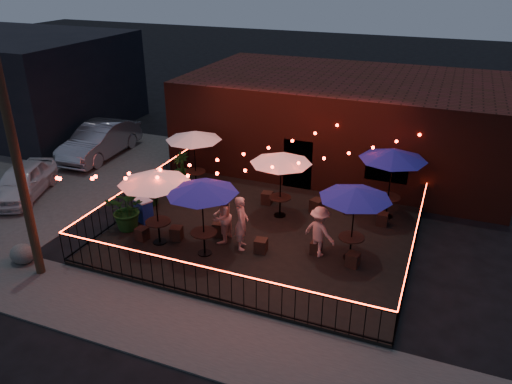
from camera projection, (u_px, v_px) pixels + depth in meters
ground at (238, 266)px, 15.55m from camera, size 110.00×110.00×0.00m
patio at (261, 234)px, 17.20m from camera, size 10.00×8.00×0.15m
sidewalk at (187, 330)px, 12.81m from camera, size 18.00×2.50×0.05m
parking_lot at (35, 167)px, 22.98m from camera, size 11.00×12.00×0.02m
brick_building at (346, 121)px, 22.76m from camera, size 14.00×8.00×4.00m
background_building at (10, 80)px, 28.16m from camera, size 12.00×9.00×5.00m
utility_pole at (15, 150)px, 13.50m from camera, size 0.26×0.26×8.00m
fence_front at (208, 283)px, 13.59m from camera, size 10.00×0.04×1.04m
fence_left at (137, 196)px, 18.64m from camera, size 0.04×8.00×1.04m
fence_right at (413, 248)px, 15.25m from camera, size 0.04×8.00×1.04m
festoon_lights at (229, 168)px, 16.25m from camera, size 10.02×8.72×1.32m
cafe_table_0 at (154, 179)px, 15.60m from camera, size 2.70×2.70×2.52m
cafe_table_1 at (194, 136)px, 19.52m from camera, size 2.90×2.90×2.46m
cafe_table_2 at (202, 188)px, 14.97m from camera, size 2.94×2.94×2.51m
cafe_table_3 at (281, 159)px, 17.36m from camera, size 2.67×2.67×2.42m
cafe_table_4 at (356, 194)px, 14.76m from camera, size 2.25×2.25×2.44m
cafe_table_5 at (393, 155)px, 17.22m from camera, size 2.56×2.56×2.62m
bistro_chair_0 at (142, 234)px, 16.64m from camera, size 0.41×0.41×0.43m
bistro_chair_1 at (176, 233)px, 16.66m from camera, size 0.45×0.45×0.45m
bistro_chair_2 at (183, 192)px, 19.51m from camera, size 0.55×0.55×0.51m
bistro_chair_3 at (208, 191)px, 19.65m from camera, size 0.48×0.48×0.47m
bistro_chair_4 at (219, 229)px, 16.90m from camera, size 0.49×0.49×0.49m
bistro_chair_5 at (261, 246)px, 15.93m from camera, size 0.42×0.42×0.45m
bistro_chair_6 at (267, 198)px, 19.11m from camera, size 0.42×0.42×0.47m
bistro_chair_7 at (317, 206)px, 18.45m from camera, size 0.56×0.56×0.51m
bistro_chair_8 at (316, 248)px, 15.86m from camera, size 0.35×0.35×0.41m
bistro_chair_9 at (353, 260)px, 15.20m from camera, size 0.42×0.42×0.44m
bistro_chair_10 at (348, 207)px, 18.43m from camera, size 0.47×0.47×0.42m
bistro_chair_11 at (382, 219)px, 17.58m from camera, size 0.39×0.39×0.45m
patron_a at (242, 223)px, 15.89m from camera, size 0.62×0.77×1.82m
patron_b at (221, 216)px, 16.25m from camera, size 0.71×0.91×1.86m
patron_c at (319, 232)px, 15.52m from camera, size 1.23×0.96×1.68m
potted_shrub_a at (128, 209)px, 17.09m from camera, size 1.52×1.37×1.51m
potted_shrub_b at (152, 187)px, 18.76m from camera, size 1.01×0.91×1.51m
potted_shrub_c at (181, 168)px, 20.65m from camera, size 0.96×0.96×1.35m
cooler at (144, 210)px, 17.74m from camera, size 0.78×0.69×0.85m
boulder at (22, 254)px, 15.56m from camera, size 0.93×0.82×0.66m
car_white at (22, 181)px, 19.85m from camera, size 2.83×4.20×1.33m
car_silver at (100, 141)px, 23.89m from camera, size 1.97×4.99×1.62m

